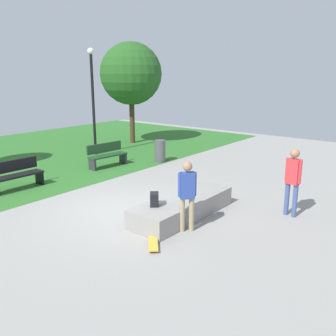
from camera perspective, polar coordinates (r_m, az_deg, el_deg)
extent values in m
plane|color=gray|center=(9.97, -7.06, -6.50)|extent=(28.00, 28.00, 0.00)
cube|color=gray|center=(9.46, 2.32, -6.02)|extent=(3.14, 1.06, 0.48)
cube|color=black|center=(8.79, -2.13, -4.87)|extent=(0.34, 0.33, 0.32)
cylinder|color=#3F5184|center=(9.85, 19.05, -4.83)|extent=(0.12, 0.12, 0.85)
cylinder|color=#3F5184|center=(9.95, 17.93, -4.55)|extent=(0.12, 0.12, 0.85)
cube|color=red|center=(9.69, 18.84, -0.51)|extent=(0.24, 0.34, 0.64)
cylinder|color=red|center=(9.61, 19.74, -0.55)|extent=(0.09, 0.09, 0.59)
cylinder|color=red|center=(9.76, 17.97, -0.18)|extent=(0.09, 0.09, 0.59)
sphere|color=#9E7556|center=(9.58, 19.06, 2.18)|extent=(0.23, 0.23, 0.23)
cylinder|color=tan|center=(8.51, 2.21, -7.27)|extent=(0.12, 0.12, 0.80)
cylinder|color=tan|center=(8.56, 3.65, -7.15)|extent=(0.12, 0.12, 0.80)
cube|color=#2D4799|center=(8.30, 3.00, -2.70)|extent=(0.37, 0.36, 0.60)
cylinder|color=#2D4799|center=(8.25, 1.85, -2.61)|extent=(0.09, 0.09, 0.55)
cylinder|color=#2D4799|center=(8.33, 4.13, -2.47)|extent=(0.09, 0.09, 0.55)
sphere|color=#9E7556|center=(8.18, 3.04, 0.24)|extent=(0.22, 0.22, 0.22)
cube|color=gold|center=(7.98, -2.32, -11.44)|extent=(0.73, 0.68, 0.02)
cylinder|color=silver|center=(8.24, -2.91, -10.84)|extent=(0.06, 0.06, 0.06)
cylinder|color=silver|center=(8.25, -1.78, -10.83)|extent=(0.06, 0.06, 0.06)
cylinder|color=silver|center=(7.74, -2.90, -12.62)|extent=(0.06, 0.06, 0.06)
cylinder|color=silver|center=(7.74, -1.68, -12.60)|extent=(0.06, 0.06, 0.06)
cube|color=#1E4223|center=(14.45, -9.27, 1.92)|extent=(1.64, 0.60, 0.06)
cube|color=#1E4223|center=(14.56, -9.83, 3.13)|extent=(1.60, 0.22, 0.36)
cube|color=#2D2D33|center=(14.93, -6.97, 1.53)|extent=(0.12, 0.40, 0.45)
cube|color=#2D2D33|center=(14.09, -11.63, 0.55)|extent=(0.12, 0.40, 0.45)
cube|color=black|center=(12.40, -22.26, -1.08)|extent=(1.61, 0.47, 0.06)
cube|color=black|center=(12.53, -22.86, 0.33)|extent=(1.60, 0.09, 0.36)
cube|color=black|center=(12.81, -19.29, -1.39)|extent=(0.09, 0.40, 0.45)
cylinder|color=#42301E|center=(19.26, -5.58, 7.71)|extent=(0.26, 0.26, 2.58)
sphere|color=#23561E|center=(19.12, -5.75, 14.34)|extent=(3.10, 3.10, 3.10)
cylinder|color=black|center=(16.58, -11.48, 9.41)|extent=(0.12, 0.12, 4.31)
sphere|color=silver|center=(16.54, -11.89, 17.28)|extent=(0.28, 0.28, 0.28)
cylinder|color=#4C4C51|center=(15.07, -1.25, 2.64)|extent=(0.44, 0.44, 0.91)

